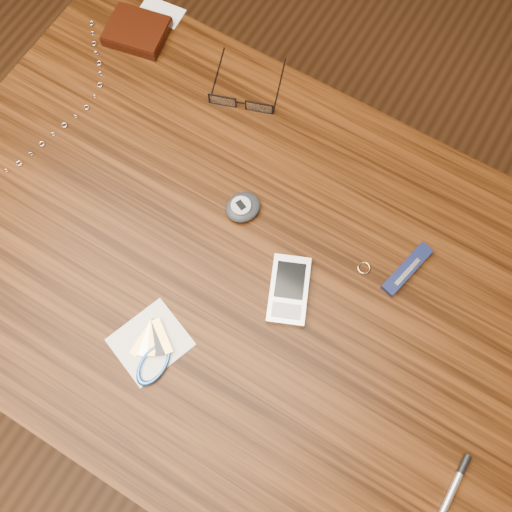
% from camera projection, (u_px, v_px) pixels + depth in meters
% --- Properties ---
extents(ground, '(3.80, 3.80, 0.00)m').
position_uv_depth(ground, '(242.00, 346.00, 1.57)').
color(ground, '#472814').
rests_on(ground, ground).
extents(desk, '(1.00, 0.70, 0.75)m').
position_uv_depth(desk, '(233.00, 280.00, 0.96)').
color(desk, '#3B1C09').
rests_on(desk, ground).
extents(wallet_and_card, '(0.11, 0.14, 0.02)m').
position_uv_depth(wallet_and_card, '(138.00, 31.00, 0.98)').
color(wallet_and_card, black).
rests_on(wallet_and_card, desk).
extents(eyeglasses, '(0.14, 0.14, 0.02)m').
position_uv_depth(eyeglasses, '(242.00, 101.00, 0.94)').
color(eyeglasses, black).
rests_on(eyeglasses, desk).
extents(gold_ring, '(0.02, 0.02, 0.00)m').
position_uv_depth(gold_ring, '(364.00, 268.00, 0.85)').
color(gold_ring, tan).
rests_on(gold_ring, desk).
extents(pda_phone, '(0.09, 0.12, 0.02)m').
position_uv_depth(pda_phone, '(289.00, 290.00, 0.84)').
color(pda_phone, silver).
rests_on(pda_phone, desk).
extents(pedometer, '(0.07, 0.07, 0.02)m').
position_uv_depth(pedometer, '(243.00, 207.00, 0.88)').
color(pedometer, black).
rests_on(pedometer, desk).
extents(notepad_keys, '(0.12, 0.12, 0.01)m').
position_uv_depth(notepad_keys, '(152.00, 352.00, 0.81)').
color(notepad_keys, white).
rests_on(notepad_keys, desk).
extents(pocket_knife, '(0.04, 0.10, 0.01)m').
position_uv_depth(pocket_knife, '(407.00, 269.00, 0.85)').
color(pocket_knife, '#0D1737').
rests_on(pocket_knife, desk).
extents(silver_pen, '(0.01, 0.12, 0.01)m').
position_uv_depth(silver_pen, '(452.00, 491.00, 0.75)').
color(silver_pen, '#B2B2B7').
rests_on(silver_pen, desk).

